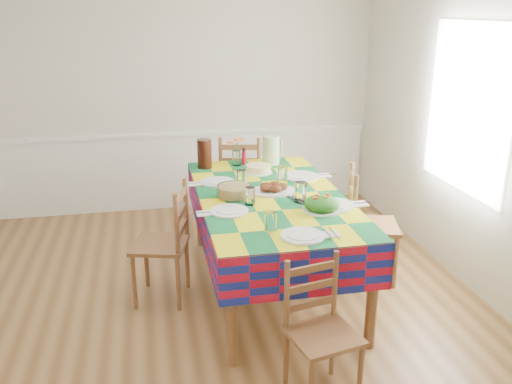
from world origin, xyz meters
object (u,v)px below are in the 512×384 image
green_pitcher (271,150)px  chair_right (368,225)px  chair_far (241,183)px  chair_left (165,244)px  meat_platter (273,189)px  dining_table (271,205)px  chair_near (320,332)px  tea_pitcher (205,154)px

green_pitcher → chair_right: bearing=-52.6°
green_pitcher → chair_far: 0.72m
chair_left → meat_platter: bearing=109.3°
dining_table → chair_near: 1.42m
meat_platter → chair_far: bearing=91.7°
meat_platter → chair_far: 1.38m
tea_pitcher → chair_left: size_ratio=0.28×
dining_table → chair_left: bearing=-179.2°
chair_left → chair_right: 1.75m
chair_far → chair_right: bearing=135.5°
chair_near → chair_right: size_ratio=0.88×
meat_platter → tea_pitcher: 0.96m
chair_near → chair_left: (-0.87, 1.37, 0.05)m
dining_table → tea_pitcher: 1.02m
chair_right → chair_far: bearing=48.9°
green_pitcher → chair_far: (-0.22, 0.49, -0.48)m
green_pitcher → chair_left: green_pitcher is taller
meat_platter → green_pitcher: (0.18, 0.84, 0.11)m
chair_right → dining_table: bearing=106.8°
meat_platter → chair_right: size_ratio=0.40×
meat_platter → green_pitcher: 0.86m
green_pitcher → tea_pitcher: (-0.65, 0.00, -0.00)m
chair_left → chair_right: size_ratio=0.98×
meat_platter → chair_far: chair_far is taller
tea_pitcher → chair_left: (-0.43, -0.90, -0.50)m
chair_near → chair_far: chair_far is taller
tea_pitcher → green_pitcher: bearing=-0.0°
meat_platter → green_pitcher: size_ratio=1.43×
dining_table → chair_far: (-0.01, 1.38, -0.24)m
green_pitcher → chair_left: size_ratio=0.28×
meat_platter → chair_left: 0.99m
dining_table → chair_left: chair_left is taller
chair_far → tea_pitcher: bearing=61.3°
green_pitcher → chair_far: size_ratio=0.27×
tea_pitcher → chair_near: tea_pitcher is taller
chair_left → chair_right: (1.75, 0.02, 0.01)m
chair_near → meat_platter: bearing=76.3°
green_pitcher → chair_near: (-0.22, -2.27, -0.55)m
tea_pitcher → chair_right: tea_pitcher is taller
meat_platter → chair_left: (-0.90, -0.06, -0.39)m
dining_table → meat_platter: meat_platter is taller
dining_table → chair_far: bearing=90.4°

